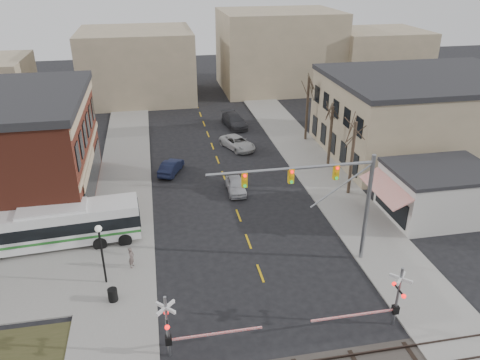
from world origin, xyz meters
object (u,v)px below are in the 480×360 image
rr_crossing_west (176,327)px  pedestrian_far (120,229)px  transit_bus (55,226)px  car_d (234,121)px  car_c (238,143)px  pedestrian_near (131,257)px  car_a (236,185)px  car_b (171,167)px  rr_crossing_east (391,298)px  trash_bin (113,295)px  street_lamp (100,242)px  traffic_signal_mast (327,189)px

rr_crossing_west → pedestrian_far: bearing=105.6°
transit_bus → car_d: 29.89m
transit_bus → car_c: transit_bus is taller
pedestrian_near → car_a: bearing=-20.2°
car_c → car_b: bearing=-168.1°
car_d → pedestrian_near: size_ratio=3.42×
transit_bus → rr_crossing_east: 23.55m
car_c → trash_bin: bearing=-139.6°
transit_bus → rr_crossing_east: size_ratio=2.18×
street_lamp → trash_bin: size_ratio=5.10×
traffic_signal_mast → car_a: traffic_signal_mast is taller
rr_crossing_east → pedestrian_far: (-15.53, 12.18, -0.99)m
rr_crossing_west → trash_bin: bearing=125.7°
pedestrian_far → traffic_signal_mast: bearing=-43.6°
traffic_signal_mast → street_lamp: size_ratio=2.56×
traffic_signal_mast → car_d: (-0.79, 29.83, -5.03)m
trash_bin → pedestrian_far: size_ratio=0.49×
pedestrian_far → car_d: bearing=40.0°
transit_bus → pedestrian_near: 6.71m
car_c → car_d: 7.52m
rr_crossing_east → car_d: bearing=93.8°
car_a → pedestrian_far: pedestrian_far is taller
traffic_signal_mast → street_lamp: 14.91m
pedestrian_far → car_c: bearing=32.6°
traffic_signal_mast → trash_bin: size_ratio=13.06×
car_d → pedestrian_far: pedestrian_far is taller
transit_bus → rr_crossing_west: bearing=-57.0°
transit_bus → pedestrian_far: transit_bus is taller
street_lamp → trash_bin: 3.36m
traffic_signal_mast → car_c: traffic_signal_mast is taller
rr_crossing_east → car_a: rr_crossing_east is taller
transit_bus → trash_bin: (4.31, -7.19, -1.21)m
car_c → rr_crossing_east: bearing=-105.5°
pedestrian_near → pedestrian_far: pedestrian_far is taller
street_lamp → car_c: street_lamp is taller
transit_bus → car_b: bearing=51.9°
car_b → traffic_signal_mast: bearing=142.0°
rr_crossing_east → car_c: bearing=96.7°
car_a → car_d: car_d is taller
rr_crossing_east → street_lamp: size_ratio=1.30×
street_lamp → car_b: street_lamp is taller
rr_crossing_west → car_d: rr_crossing_west is taller
rr_crossing_east → pedestrian_near: 16.96m
car_b → pedestrian_far: size_ratio=2.36×
transit_bus → traffic_signal_mast: (18.43, -5.72, 4.04)m
transit_bus → rr_crossing_west: (7.94, -12.25, 0.21)m
car_b → rr_crossing_east: bearing=138.3°
street_lamp → car_a: bearing=46.8°
pedestrian_near → car_b: bearing=8.8°
pedestrian_near → transit_bus: bearing=76.5°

